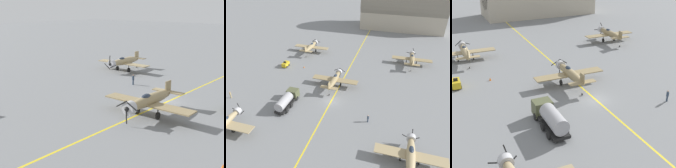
# 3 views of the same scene
# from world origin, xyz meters

# --- Properties ---
(ground_plane) EXTENTS (400.00, 400.00, 0.00)m
(ground_plane) POSITION_xyz_m (0.00, 0.00, 0.00)
(ground_plane) COLOR slate
(taxiway_stripe) EXTENTS (0.30, 160.00, 0.01)m
(taxiway_stripe) POSITION_xyz_m (0.00, 0.00, 0.00)
(taxiway_stripe) COLOR yellow
(taxiway_stripe) RESTS_ON ground
(airplane_mid_center) EXTENTS (12.00, 9.98, 3.65)m
(airplane_mid_center) POSITION_xyz_m (-1.24, 6.52, 2.01)
(airplane_mid_center) COLOR #937F56
(airplane_mid_center) RESTS_ON ground
(airplane_far_left) EXTENTS (12.00, 9.98, 3.65)m
(airplane_far_left) POSITION_xyz_m (-15.69, 25.35, 2.01)
(airplane_far_left) COLOR #9B865E
(airplane_far_left) RESTS_ON ground
(airplane_far_right) EXTENTS (12.00, 9.98, 3.68)m
(airplane_far_right) POSITION_xyz_m (17.86, 25.17, 2.01)
(airplane_far_right) COLOR #937F56
(airplane_far_right) RESTS_ON ground
(fuel_tanker) EXTENTS (2.68, 8.00, 2.98)m
(fuel_tanker) POSITION_xyz_m (-9.17, -4.55, 1.51)
(fuel_tanker) COLOR black
(fuel_tanker) RESTS_ON ground
(tow_tractor) EXTENTS (1.57, 2.60, 1.79)m
(tow_tractor) POSITION_xyz_m (-18.97, 12.83, 0.79)
(tow_tractor) COLOR gold
(tow_tractor) RESTS_ON ground
(ground_crew_inspecting) EXTENTS (0.39, 0.39, 1.81)m
(ground_crew_inspecting) POSITION_xyz_m (9.59, -4.98, 0.99)
(ground_crew_inspecting) COLOR #334256
(ground_crew_inspecting) RESTS_ON ground
(traffic_cone) EXTENTS (0.36, 0.36, 0.55)m
(traffic_cone) POSITION_xyz_m (-13.25, 13.59, 0.28)
(traffic_cone) COLOR orange
(traffic_cone) RESTS_ON ground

